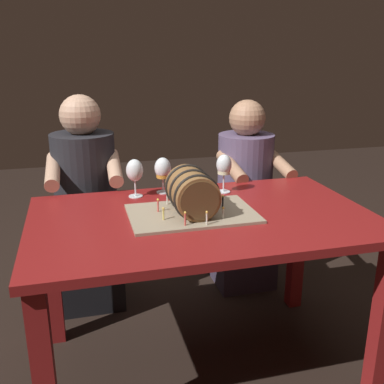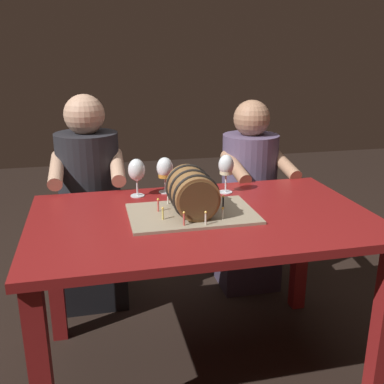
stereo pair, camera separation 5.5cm
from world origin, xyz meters
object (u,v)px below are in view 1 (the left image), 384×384
wine_glass_amber (163,170)px  wine_glass_white (224,166)px  barrel_cake (192,196)px  person_seated_right (244,205)px  dining_table (203,239)px  wine_glass_empty (135,171)px  person_seated_left (87,213)px

wine_glass_amber → wine_glass_white: bearing=-13.2°
wine_glass_white → barrel_cake: bearing=-130.5°
wine_glass_white → person_seated_right: person_seated_right is taller
dining_table → wine_glass_empty: wine_glass_empty is taller
wine_glass_empty → person_seated_left: (-0.22, 0.37, -0.32)m
wine_glass_white → person_seated_left: person_seated_left is taller
barrel_cake → person_seated_right: bearing=53.5°
wine_glass_amber → person_seated_right: size_ratio=0.15×
person_seated_left → person_seated_right: size_ratio=1.04×
wine_glass_amber → person_seated_left: 0.58m
dining_table → wine_glass_empty: 0.46m
dining_table → wine_glass_amber: size_ratio=8.22×
person_seated_left → person_seated_right: bearing=-0.0°
wine_glass_amber → person_seated_right: (0.55, 0.34, -0.34)m
wine_glass_empty → wine_glass_white: size_ratio=0.96×
wine_glass_empty → wine_glass_white: 0.42m
wine_glass_white → person_seated_left: 0.82m
dining_table → person_seated_right: 0.83m
wine_glass_amber → wine_glass_white: size_ratio=0.93×
person_seated_right → person_seated_left: bearing=180.0°
wine_glass_amber → person_seated_left: person_seated_left is taller
barrel_cake → wine_glass_white: size_ratio=2.81×
dining_table → wine_glass_white: (0.18, 0.28, 0.24)m
wine_glass_white → person_seated_left: size_ratio=0.16×
wine_glass_empty → wine_glass_amber: wine_glass_empty is taller
wine_glass_amber → dining_table: bearing=-73.9°
dining_table → barrel_cake: barrel_cake is taller
barrel_cake → person_seated_right: 0.89m
dining_table → wine_glass_amber: wine_glass_amber is taller
wine_glass_empty → wine_glass_amber: 0.14m
dining_table → person_seated_left: size_ratio=1.20×
dining_table → person_seated_left: person_seated_left is taller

